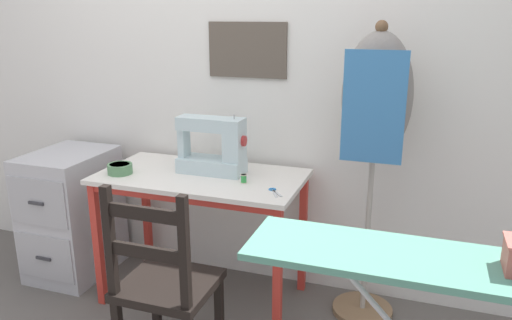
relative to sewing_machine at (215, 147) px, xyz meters
name	(u,v)px	position (x,y,z in m)	size (l,w,h in m)	color
wall_back	(225,65)	(-0.06, 0.31, 0.40)	(10.00, 0.07, 2.55)	silver
sewing_table	(200,191)	(-0.06, -0.07, -0.23)	(1.10, 0.58, 0.73)	silver
sewing_machine	(215,147)	(0.00, 0.00, 0.00)	(0.37, 0.16, 0.33)	silver
fabric_bowl	(120,168)	(-0.48, -0.18, -0.11)	(0.13, 0.13, 0.05)	#56895B
scissors	(274,191)	(0.38, -0.18, -0.14)	(0.09, 0.12, 0.01)	silver
thread_spool_near_machine	(244,179)	(0.20, -0.10, -0.12)	(0.04, 0.04, 0.04)	green
wooden_chair	(165,286)	(0.04, -0.66, -0.46)	(0.40, 0.38, 0.90)	black
filing_cabinet	(72,214)	(-0.95, -0.04, -0.49)	(0.41, 0.55, 0.77)	#B7B7BC
dress_form	(376,112)	(0.82, 0.07, 0.23)	(0.34, 0.32, 1.53)	#846647
ironing_board	(452,276)	(1.17, -0.86, -0.09)	(1.29, 0.32, 0.84)	#518E7A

